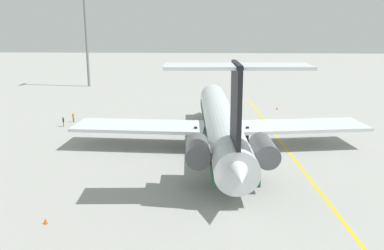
{
  "coord_description": "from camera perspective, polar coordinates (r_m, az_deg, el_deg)",
  "views": [
    {
      "loc": [
        -55.37,
        6.92,
        17.48
      ],
      "look_at": [
        2.03,
        9.27,
        3.2
      ],
      "focal_mm": 39.85,
      "sensor_mm": 36.0,
      "label": 1
    }
  ],
  "objects": [
    {
      "name": "ground",
      "position": [
        58.48,
        9.05,
        -3.61
      ],
      "size": [
        348.89,
        348.89,
        0.0
      ],
      "primitive_type": "plane",
      "color": "#9E9E99"
    },
    {
      "name": "main_jetliner",
      "position": [
        57.78,
        3.98,
        0.14
      ],
      "size": [
        46.75,
        41.51,
        13.62
      ],
      "rotation": [
        0.0,
        0.0,
        0.05
      ],
      "color": "silver",
      "rests_on": "ground"
    },
    {
      "name": "ground_crew_near_nose",
      "position": [
        74.37,
        -16.85,
        0.59
      ],
      "size": [
        0.4,
        0.26,
        1.66
      ],
      "rotation": [
        0.0,
        0.0,
        5.06
      ],
      "color": "black",
      "rests_on": "ground"
    },
    {
      "name": "ground_crew_near_tail",
      "position": [
        77.22,
        -15.6,
        1.15
      ],
      "size": [
        0.26,
        0.36,
        1.64
      ],
      "rotation": [
        0.0,
        0.0,
        3.71
      ],
      "color": "black",
      "rests_on": "ground"
    },
    {
      "name": "safety_cone_nose",
      "position": [
        40.44,
        -19.0,
        -12.04
      ],
      "size": [
        0.4,
        0.4,
        0.55
      ],
      "primitive_type": "cone",
      "color": "#EA590F",
      "rests_on": "ground"
    },
    {
      "name": "safety_cone_wingtip",
      "position": [
        86.49,
        11.31,
        2.21
      ],
      "size": [
        0.4,
        0.4,
        0.55
      ],
      "primitive_type": "cone",
      "color": "#EA590F",
      "rests_on": "ground"
    },
    {
      "name": "taxiway_centreline",
      "position": [
        60.97,
        12.45,
        -3.04
      ],
      "size": [
        73.14,
        4.38,
        0.01
      ],
      "primitive_type": "cube",
      "rotation": [
        0.0,
        0.0,
        0.05
      ],
      "color": "gold",
      "rests_on": "ground"
    },
    {
      "name": "light_mast",
      "position": [
        117.07,
        -14.04,
        12.83
      ],
      "size": [
        4.0,
        0.7,
        29.53
      ],
      "color": "slate",
      "rests_on": "ground"
    }
  ]
}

